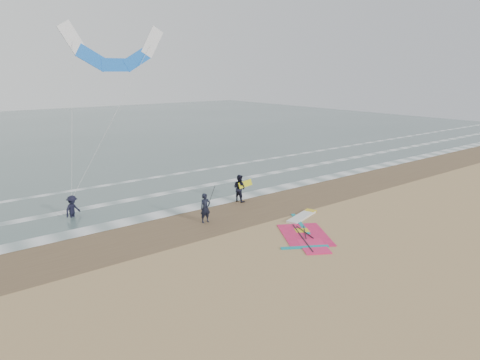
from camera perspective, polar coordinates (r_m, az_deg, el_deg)
ground at (r=21.23m, az=9.80°, el=-8.15°), size 120.00×120.00×0.00m
sea_water at (r=63.33m, az=-24.20°, el=5.75°), size 120.00×80.00×0.02m
wet_sand_band at (r=25.37m, az=-0.22°, el=-4.15°), size 120.00×5.00×0.01m
foam_waterline at (r=28.85m, az=-5.61°, el=-1.88°), size 120.00×9.15×0.02m
windsurf_rig at (r=22.65m, az=8.65°, el=-6.54°), size 5.38×5.10×0.13m
person_standing at (r=23.34m, az=-4.64°, el=-3.75°), size 0.63×0.44×1.64m
person_walking at (r=26.99m, az=-0.09°, el=-1.09°), size 0.86×0.99×1.75m
person_wading at (r=25.81m, az=-21.48°, el=-2.95°), size 1.22×1.08×1.64m
held_pole at (r=23.38m, az=-4.04°, el=-2.72°), size 0.17×0.86×1.82m
carried_kiteboard at (r=27.09m, az=0.71°, el=-0.52°), size 1.30×0.51×0.39m
surf_kite at (r=28.53m, az=-16.32°, el=15.95°), size 7.52×2.60×9.83m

